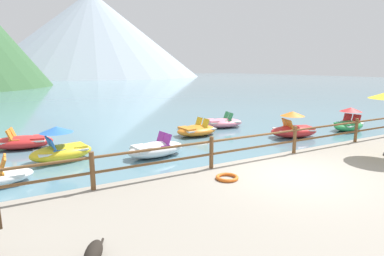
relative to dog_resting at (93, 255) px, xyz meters
The scene contains 13 objects.
ground_plane 41.81m from the dog_resting, 82.12° to the left, with size 200.00×200.00×0.00m, color slate.
promenade_dock 5.79m from the dog_resting, ahead, with size 28.00×8.00×0.40m, color gray.
dock_railing 6.47m from the dog_resting, 27.37° to the left, with size 23.92×0.12×0.95m.
dog_resting is the anchor object (origin of this frame).
life_ring 4.38m from the dog_resting, 26.92° to the left, with size 0.61×0.61×0.09m, color orange.
pedal_boat_0 11.01m from the dog_resting, 51.91° to the left, with size 2.23×1.58×0.84m.
pedal_boat_2 13.46m from the dog_resting, 47.13° to the left, with size 2.54×1.79×0.83m.
pedal_boat_3 12.32m from the dog_resting, 29.48° to the left, with size 2.57×1.84×1.26m.
pedal_boat_4 15.65m from the dog_resting, 21.76° to the left, with size 2.35×1.55×1.23m.
pedal_boat_5 7.15m from the dog_resting, 59.77° to the left, with size 2.41×1.40×0.88m.
pedal_boat_6 10.04m from the dog_resting, 94.64° to the left, with size 2.61×1.69×0.86m.
pedal_boat_7 7.36m from the dog_resting, 86.88° to the left, with size 2.30×1.49×1.27m.
distant_peak 115.94m from the dog_resting, 77.87° to the left, with size 74.28×74.28×29.02m, color #9EADBC.
Camera 1 is at (-6.49, -5.90, 3.34)m, focal length 29.25 mm.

